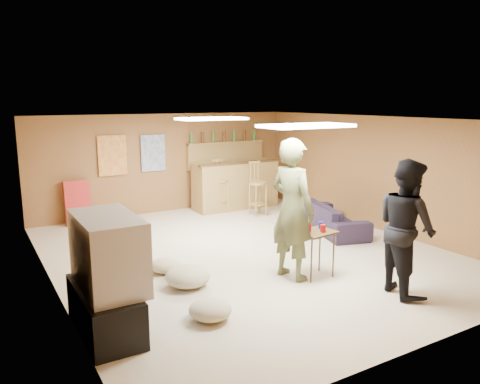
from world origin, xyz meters
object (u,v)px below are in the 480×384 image
person_black (406,227)px  tray_table (316,254)px  tv_body (108,252)px  bar_counter (235,185)px  sofa (332,217)px  person_olive (292,209)px

person_black → tray_table: bearing=47.9°
tv_body → bar_counter: size_ratio=0.55×
bar_counter → person_black: person_black is taller
bar_counter → sofa: bar_counter is taller
person_olive → bar_counter: bearing=-31.6°
sofa → tray_table: 2.49m
person_olive → sofa: person_olive is taller
tv_body → person_black: (3.60, -0.92, -0.01)m
tv_body → person_olive: size_ratio=0.55×
sofa → tray_table: bearing=149.0°
tv_body → sofa: tv_body is taller
tv_body → tray_table: (2.96, 0.10, -0.56)m
bar_counter → tray_table: (-1.19, -4.35, -0.21)m
person_black → sofa: (1.18, 2.71, -0.62)m
bar_counter → person_black: 5.41m
tv_body → tray_table: tv_body is taller
person_olive → sofa: (2.13, 1.53, -0.73)m
bar_counter → tray_table: bar_counter is taller
tv_body → person_black: size_ratio=0.62×
person_olive → person_black: person_olive is taller
tray_table → person_black: bearing=-57.8°
bar_counter → tray_table: 4.52m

